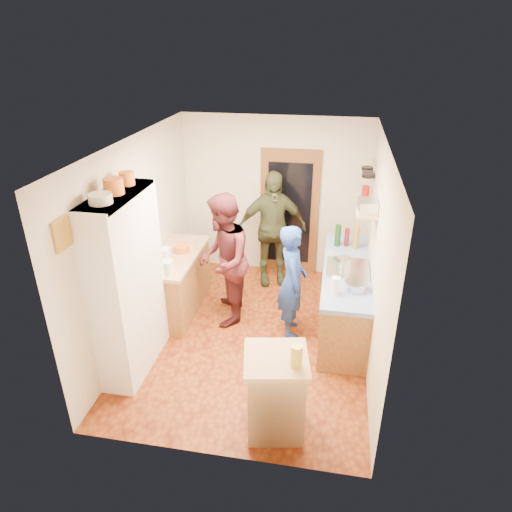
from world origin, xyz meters
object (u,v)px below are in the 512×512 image
(right_counter_base, at_px, (344,298))
(person_left, at_px, (226,259))
(hutch_body, at_px, (128,285))
(person_hob, at_px, (295,282))
(person_back, at_px, (273,229))
(island_base, at_px, (275,395))

(right_counter_base, bearing_deg, person_left, -175.74)
(hutch_body, distance_m, person_hob, 2.10)
(person_hob, height_order, person_left, person_left)
(person_hob, bearing_deg, person_back, 7.74)
(hutch_body, bearing_deg, island_base, -22.10)
(person_left, height_order, person_back, person_back)
(hutch_body, xyz_separation_m, person_left, (0.87, 1.18, -0.17))
(right_counter_base, height_order, person_back, person_back)
(island_base, bearing_deg, right_counter_base, 71.79)
(person_left, relative_size, person_back, 1.00)
(hutch_body, height_order, person_back, hutch_body)
(island_base, relative_size, person_hob, 0.55)
(person_hob, height_order, person_back, person_back)
(right_counter_base, bearing_deg, person_back, 137.98)
(person_left, bearing_deg, right_counter_base, 84.52)
(right_counter_base, bearing_deg, island_base, -108.21)
(hutch_body, xyz_separation_m, right_counter_base, (2.50, 1.30, -0.68))
(right_counter_base, distance_m, person_hob, 0.83)
(hutch_body, bearing_deg, person_hob, 27.82)
(hutch_body, xyz_separation_m, island_base, (1.83, -0.74, -0.67))
(hutch_body, distance_m, person_left, 1.47)
(hutch_body, bearing_deg, person_left, 53.69)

